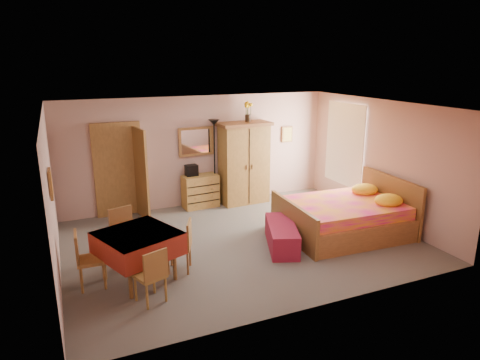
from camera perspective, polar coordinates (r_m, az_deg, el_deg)
name	(u,v)px	position (r m, az deg, el deg)	size (l,w,h in m)	color
floor	(241,241)	(8.36, 0.19, -8.20)	(6.50, 6.50, 0.00)	#5E5953
ceiling	(242,106)	(7.68, 0.20, 9.81)	(6.50, 6.50, 0.00)	brown
wall_back	(199,151)	(10.20, -5.43, 3.84)	(6.50, 0.10, 2.60)	tan
wall_front	(316,222)	(5.83, 10.09, -5.57)	(6.50, 0.10, 2.60)	tan
wall_left	(51,199)	(7.32, -23.86, -2.29)	(0.10, 5.00, 2.60)	tan
wall_right	(380,161)	(9.65, 18.19, 2.43)	(0.10, 5.00, 2.60)	tan
doorway	(118,171)	(9.84, -15.91, 1.20)	(1.06, 0.12, 2.15)	#9E6B35
window	(345,144)	(10.50, 13.81, 4.64)	(0.08, 1.40, 1.95)	white
picture_left	(50,184)	(6.63, -23.96, -0.47)	(0.04, 0.32, 0.42)	orange
picture_back	(287,134)	(11.06, 6.30, 6.07)	(0.30, 0.04, 0.40)	#D8BF59
chest_of_drawers	(200,191)	(10.17, -5.30, -1.49)	(0.83, 0.41, 0.78)	#B0813B
wall_mirror	(196,141)	(10.08, -5.84, 5.14)	(0.86, 0.05, 0.68)	white
stereo	(191,170)	(10.02, -6.49, 1.29)	(0.28, 0.20, 0.26)	black
floor_lamp	(215,163)	(10.14, -3.41, 2.27)	(0.26, 0.26, 2.07)	black
wardrobe	(244,163)	(10.32, 0.54, 2.26)	(1.26, 0.65, 1.97)	olive
sunflower_vase	(248,112)	(10.18, 1.06, 9.09)	(0.19, 0.19, 0.48)	yellow
bed	(344,208)	(8.79, 13.64, -3.61)	(2.36, 1.86, 1.09)	#E91685
bench	(282,236)	(8.10, 5.58, -7.38)	(0.49, 1.33, 0.44)	maroon
dining_table	(139,256)	(7.04, -13.34, -9.87)	(1.10, 1.10, 0.81)	maroon
chair_south	(150,275)	(6.41, -11.94, -12.26)	(0.38, 0.38, 0.85)	#A57938
chair_north	(127,236)	(7.68, -14.90, -7.22)	(0.43, 0.43, 0.94)	#AF763B
chair_west	(91,259)	(7.03, -19.23, -9.93)	(0.41, 0.41, 0.91)	#AD753A
chair_east	(179,246)	(7.20, -8.16, -8.71)	(0.39, 0.39, 0.87)	#A16536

